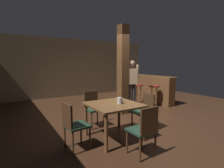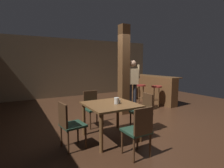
{
  "view_description": "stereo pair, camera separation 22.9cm",
  "coord_description": "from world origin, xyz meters",
  "px_view_note": "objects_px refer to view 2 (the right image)",
  "views": [
    {
      "loc": [
        -3.13,
        -3.86,
        1.62
      ],
      "look_at": [
        -0.5,
        0.33,
        1.03
      ],
      "focal_mm": 28.0,
      "sensor_mm": 36.0,
      "label": 1
    },
    {
      "loc": [
        -2.93,
        -3.97,
        1.62
      ],
      "look_at": [
        -0.5,
        0.33,
        1.03
      ],
      "focal_mm": 28.0,
      "sensor_mm": 36.0,
      "label": 2
    }
  ],
  "objects_px": {
    "salt_shaker": "(120,101)",
    "bar_stool_far": "(132,87)",
    "napkin_cup": "(117,101)",
    "bar_counter": "(152,89)",
    "dining_table": "(111,109)",
    "standing_person": "(133,82)",
    "chair_south": "(139,129)",
    "chair_north": "(92,106)",
    "bar_stool_mid": "(141,89)",
    "chair_east": "(143,110)",
    "chair_west": "(69,123)",
    "bar_stool_near": "(157,91)"
  },
  "relations": [
    {
      "from": "chair_west",
      "to": "standing_person",
      "type": "relative_size",
      "value": 0.52
    },
    {
      "from": "dining_table",
      "to": "bar_stool_far",
      "type": "distance_m",
      "value": 4.12
    },
    {
      "from": "chair_south",
      "to": "bar_stool_far",
      "type": "distance_m",
      "value": 4.82
    },
    {
      "from": "chair_east",
      "to": "bar_stool_near",
      "type": "distance_m",
      "value": 2.46
    },
    {
      "from": "chair_north",
      "to": "salt_shaker",
      "type": "distance_m",
      "value": 1.06
    },
    {
      "from": "napkin_cup",
      "to": "bar_counter",
      "type": "distance_m",
      "value": 4.02
    },
    {
      "from": "dining_table",
      "to": "bar_stool_near",
      "type": "height_order",
      "value": "bar_stool_near"
    },
    {
      "from": "chair_south",
      "to": "chair_west",
      "type": "bearing_deg",
      "value": 137.0
    },
    {
      "from": "chair_west",
      "to": "napkin_cup",
      "type": "bearing_deg",
      "value": -2.55
    },
    {
      "from": "salt_shaker",
      "to": "standing_person",
      "type": "xyz_separation_m",
      "value": [
        1.38,
        1.42,
        0.2
      ]
    },
    {
      "from": "chair_west",
      "to": "bar_stool_near",
      "type": "bearing_deg",
      "value": 23.16
    },
    {
      "from": "chair_east",
      "to": "standing_person",
      "type": "height_order",
      "value": "standing_person"
    },
    {
      "from": "napkin_cup",
      "to": "salt_shaker",
      "type": "xyz_separation_m",
      "value": [
        0.09,
        0.03,
        -0.03
      ]
    },
    {
      "from": "bar_stool_near",
      "to": "bar_stool_mid",
      "type": "height_order",
      "value": "bar_stool_near"
    },
    {
      "from": "dining_table",
      "to": "salt_shaker",
      "type": "relative_size",
      "value": 12.29
    },
    {
      "from": "chair_north",
      "to": "bar_stool_mid",
      "type": "distance_m",
      "value": 3.03
    },
    {
      "from": "dining_table",
      "to": "bar_stool_near",
      "type": "distance_m",
      "value": 3.21
    },
    {
      "from": "salt_shaker",
      "to": "bar_stool_far",
      "type": "height_order",
      "value": "salt_shaker"
    },
    {
      "from": "bar_counter",
      "to": "bar_stool_near",
      "type": "distance_m",
      "value": 0.92
    },
    {
      "from": "dining_table",
      "to": "chair_north",
      "type": "xyz_separation_m",
      "value": [
        -0.03,
        0.94,
        -0.14
      ]
    },
    {
      "from": "chair_south",
      "to": "chair_east",
      "type": "height_order",
      "value": "same"
    },
    {
      "from": "chair_east",
      "to": "bar_stool_mid",
      "type": "bearing_deg",
      "value": 52.18
    },
    {
      "from": "napkin_cup",
      "to": "bar_stool_far",
      "type": "distance_m",
      "value": 4.12
    },
    {
      "from": "dining_table",
      "to": "chair_south",
      "type": "bearing_deg",
      "value": -87.82
    },
    {
      "from": "bar_stool_mid",
      "to": "napkin_cup",
      "type": "bearing_deg",
      "value": -137.4
    },
    {
      "from": "chair_west",
      "to": "bar_stool_mid",
      "type": "height_order",
      "value": "chair_west"
    },
    {
      "from": "bar_counter",
      "to": "salt_shaker",
      "type": "bearing_deg",
      "value": -142.67
    },
    {
      "from": "bar_stool_near",
      "to": "bar_stool_far",
      "type": "relative_size",
      "value": 1.04
    },
    {
      "from": "chair_east",
      "to": "bar_stool_mid",
      "type": "relative_size",
      "value": 1.17
    },
    {
      "from": "chair_east",
      "to": "chair_west",
      "type": "bearing_deg",
      "value": -178.92
    },
    {
      "from": "chair_north",
      "to": "napkin_cup",
      "type": "xyz_separation_m",
      "value": [
        0.13,
        -1.02,
        0.33
      ]
    },
    {
      "from": "standing_person",
      "to": "bar_stool_mid",
      "type": "distance_m",
      "value": 1.51
    },
    {
      "from": "chair_west",
      "to": "bar_stool_mid",
      "type": "bearing_deg",
      "value": 32.95
    },
    {
      "from": "bar_counter",
      "to": "bar_stool_mid",
      "type": "relative_size",
      "value": 3.13
    },
    {
      "from": "chair_south",
      "to": "chair_west",
      "type": "xyz_separation_m",
      "value": [
        -0.95,
        0.89,
        0.0
      ]
    },
    {
      "from": "dining_table",
      "to": "bar_stool_far",
      "type": "relative_size",
      "value": 1.36
    },
    {
      "from": "standing_person",
      "to": "bar_stool_far",
      "type": "relative_size",
      "value": 2.26
    },
    {
      "from": "standing_person",
      "to": "bar_counter",
      "type": "relative_size",
      "value": 0.72
    },
    {
      "from": "salt_shaker",
      "to": "bar_stool_far",
      "type": "bearing_deg",
      "value": 49.96
    },
    {
      "from": "chair_north",
      "to": "bar_stool_mid",
      "type": "bearing_deg",
      "value": 26.58
    },
    {
      "from": "chair_east",
      "to": "chair_north",
      "type": "distance_m",
      "value": 1.32
    },
    {
      "from": "chair_south",
      "to": "bar_stool_near",
      "type": "height_order",
      "value": "chair_south"
    },
    {
      "from": "bar_stool_near",
      "to": "bar_stool_far",
      "type": "distance_m",
      "value": 1.48
    },
    {
      "from": "chair_south",
      "to": "bar_stool_near",
      "type": "xyz_separation_m",
      "value": [
        2.77,
        2.48,
        0.1
      ]
    },
    {
      "from": "dining_table",
      "to": "standing_person",
      "type": "height_order",
      "value": "standing_person"
    },
    {
      "from": "bar_stool_far",
      "to": "salt_shaker",
      "type": "bearing_deg",
      "value": -130.04
    },
    {
      "from": "chair_south",
      "to": "napkin_cup",
      "type": "xyz_separation_m",
      "value": [
        0.06,
        0.84,
        0.33
      ]
    },
    {
      "from": "bar_stool_mid",
      "to": "chair_south",
      "type": "bearing_deg",
      "value": -129.43
    },
    {
      "from": "bar_stool_far",
      "to": "chair_south",
      "type": "bearing_deg",
      "value": -124.81
    },
    {
      "from": "dining_table",
      "to": "napkin_cup",
      "type": "xyz_separation_m",
      "value": [
        0.1,
        -0.08,
        0.18
      ]
    }
  ]
}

